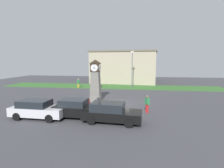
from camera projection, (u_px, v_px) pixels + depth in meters
name	position (u px, v px, depth m)	size (l,w,h in m)	color
ground_plane	(119.00, 102.00, 20.03)	(66.39, 66.39, 0.00)	#424247
clock_tower	(95.00, 82.00, 20.33)	(1.25, 1.34, 4.88)	gray
bollard_near_tower	(60.00, 109.00, 15.60)	(0.26, 0.26, 0.99)	maroon
bollard_mid_row	(74.00, 104.00, 16.79)	(0.31, 0.31, 1.17)	brown
bollard_far_row	(88.00, 103.00, 17.45)	(0.30, 0.30, 1.05)	maroon
bollard_end_row	(98.00, 102.00, 18.19)	(0.26, 0.26, 0.99)	#333338
car_navy_sedan	(38.00, 109.00, 14.48)	(4.56, 1.99, 1.53)	silver
car_near_tower	(76.00, 109.00, 14.57)	(3.93, 1.93, 1.57)	black
car_by_building	(111.00, 112.00, 13.55)	(4.65, 2.22, 1.55)	black
bench	(99.00, 84.00, 31.75)	(1.01, 1.69, 0.90)	brown
pedestrian_near_bench	(78.00, 83.00, 30.58)	(0.41, 0.47, 1.66)	gold
pedestrian_crossing_lot	(147.00, 103.00, 15.96)	(0.42, 0.47, 1.63)	red
street_lamp_near_road	(132.00, 67.00, 30.02)	(0.50, 0.24, 6.38)	slate
warehouse_blue_far	(125.00, 67.00, 39.76)	(14.86, 12.62, 6.87)	#B7A88E
grass_verge_far	(110.00, 86.00, 32.39)	(39.83, 5.85, 0.04)	#386B2D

